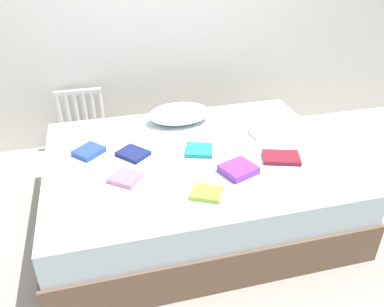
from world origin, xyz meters
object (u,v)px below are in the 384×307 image
Objects in this scene: bed at (194,185)px; textbook_pink at (126,178)px; textbook_blue at (89,151)px; textbook_purple at (238,169)px; textbook_lime at (207,193)px; radiator at (81,116)px; textbook_navy at (133,154)px; textbook_white at (265,133)px; textbook_maroon at (281,158)px; textbook_teal at (199,150)px; pillow at (179,114)px.

textbook_pink is at bearing -159.17° from bed.
textbook_blue is 1.02m from textbook_purple.
textbook_lime is 0.86× the size of textbook_purple.
textbook_purple is (0.97, -1.48, 0.19)m from radiator.
textbook_blue reaches higher than textbook_pink.
textbook_navy is at bearing 166.82° from bed.
radiator reaches higher than textbook_navy.
textbook_pink is 0.81× the size of textbook_white.
textbook_pink is 0.29m from textbook_navy.
textbook_white is at bearing 27.95° from textbook_purple.
radiator reaches higher than textbook_lime.
textbook_maroon reaches higher than bed.
textbook_blue reaches higher than textbook_maroon.
textbook_maroon reaches higher than textbook_teal.
textbook_maroon is at bearing -20.60° from bed.
textbook_blue is at bearing 164.55° from bed.
textbook_blue reaches higher than textbook_white.
textbook_teal is (0.03, -0.49, -0.06)m from pillow.
textbook_teal is at bearing -55.92° from radiator.
textbook_purple is (0.90, -0.47, 0.00)m from textbook_blue.
textbook_maroon is 0.99m from textbook_navy.
textbook_navy is 0.30m from textbook_blue.
bed is at bearing -91.93° from pillow.
textbook_maroon is at bearing -100.25° from textbook_white.
bed is at bearing -169.73° from textbook_white.
textbook_teal is at bearing 173.75° from textbook_maroon.
pillow reaches higher than textbook_purple.
textbook_maroon is at bearing 51.25° from textbook_lime.
pillow reaches higher than textbook_blue.
textbook_lime is (-0.59, -0.25, -0.00)m from textbook_maroon.
textbook_white is at bearing -32.90° from pillow.
textbook_pink is 0.84× the size of textbook_purple.
pillow is at bearing 144.78° from textbook_maroon.
pillow is 2.76× the size of textbook_lime.
bed is 0.58m from textbook_pink.
textbook_blue is (-0.69, 0.19, 0.27)m from bed.
pillow is 2.66× the size of textbook_teal.
textbook_white reaches higher than textbook_pink.
bed is 0.61m from pillow.
bed is 4.16× the size of pillow.
textbook_teal reaches higher than bed.
textbook_blue reaches higher than textbook_navy.
textbook_white is 0.99m from textbook_navy.
bed is 10.44× the size of textbook_navy.
textbook_maroon reaches higher than textbook_lime.
pillow is at bearing 82.82° from textbook_purple.
textbook_navy is at bearing -72.43° from radiator.
textbook_teal is 0.49m from textbook_lime.
textbook_purple is (-0.37, -0.43, 0.01)m from textbook_white.
textbook_blue is 0.89× the size of textbook_purple.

